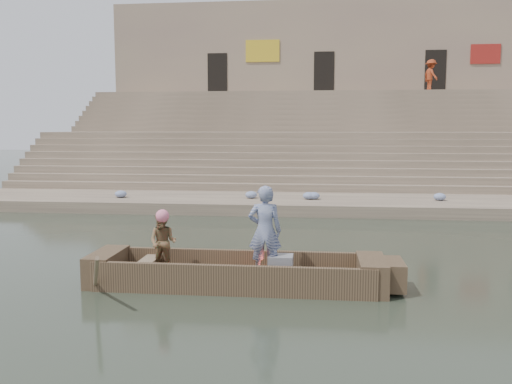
% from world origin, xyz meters
% --- Properties ---
extents(ground, '(120.00, 120.00, 0.00)m').
position_xyz_m(ground, '(0.00, 0.00, 0.00)').
color(ground, '#242E22').
rests_on(ground, ground).
extents(lower_landing, '(32.00, 4.00, 0.40)m').
position_xyz_m(lower_landing, '(0.00, 8.00, 0.20)').
color(lower_landing, gray).
rests_on(lower_landing, ground).
extents(mid_landing, '(32.00, 3.00, 2.80)m').
position_xyz_m(mid_landing, '(0.00, 15.50, 1.40)').
color(mid_landing, gray).
rests_on(mid_landing, ground).
extents(upper_landing, '(32.00, 3.00, 5.20)m').
position_xyz_m(upper_landing, '(0.00, 22.50, 2.60)').
color(upper_landing, gray).
rests_on(upper_landing, ground).
extents(ghat_steps, '(32.00, 11.00, 5.20)m').
position_xyz_m(ghat_steps, '(0.00, 17.19, 1.80)').
color(ghat_steps, gray).
rests_on(ghat_steps, ground).
extents(building_wall, '(32.00, 5.07, 11.20)m').
position_xyz_m(building_wall, '(0.00, 26.50, 5.60)').
color(building_wall, gray).
rests_on(building_wall, ground).
extents(main_rowboat, '(5.00, 1.30, 0.22)m').
position_xyz_m(main_rowboat, '(-3.90, -2.18, 0.11)').
color(main_rowboat, brown).
rests_on(main_rowboat, ground).
extents(rowboat_trim, '(6.04, 2.63, 1.82)m').
position_xyz_m(rowboat_trim, '(-3.69, -2.19, 0.31)').
color(rowboat_trim, brown).
rests_on(rowboat_trim, ground).
extents(standing_man, '(0.65, 0.44, 1.72)m').
position_xyz_m(standing_man, '(-3.34, -2.18, 1.08)').
color(standing_man, navy).
rests_on(standing_man, main_rowboat).
extents(rowing_man, '(0.60, 0.49, 1.15)m').
position_xyz_m(rowing_man, '(-5.33, -2.09, 0.80)').
color(rowing_man, '#297C41').
rests_on(rowing_man, main_rowboat).
extents(television, '(0.46, 0.42, 0.40)m').
position_xyz_m(television, '(-3.05, -2.18, 0.42)').
color(television, gray).
rests_on(television, main_rowboat).
extents(pedestrian, '(1.05, 1.36, 1.86)m').
position_xyz_m(pedestrian, '(4.31, 21.84, 6.13)').
color(pedestrian, '#9D381A').
rests_on(pedestrian, upper_landing).
extents(cloth_bundles, '(12.19, 0.92, 0.26)m').
position_xyz_m(cloth_bundles, '(-3.52, 7.73, 0.53)').
color(cloth_bundles, '#3F5999').
rests_on(cloth_bundles, lower_landing).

